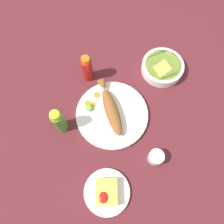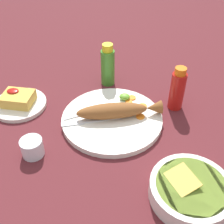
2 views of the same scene
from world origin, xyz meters
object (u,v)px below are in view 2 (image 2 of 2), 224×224
at_px(fork_near, 87,122).
at_px(side_plate_fries, 20,104).
at_px(salt_cup, 32,148).
at_px(fried_fish, 118,111).
at_px(guacamole_bowl, 190,190).
at_px(hot_sauce_bottle_red, 177,90).
at_px(fork_far, 87,112).
at_px(hot_sauce_bottle_green, 108,66).
at_px(main_plate, 112,119).

distance_m(fork_near, side_plate_fries, 0.26).
bearing_deg(salt_cup, fried_fish, -140.04).
bearing_deg(guacamole_bowl, fork_near, -34.64).
xyz_separation_m(fried_fish, hot_sauce_bottle_red, (-0.18, -0.10, 0.03)).
distance_m(hot_sauce_bottle_red, salt_cup, 0.49).
distance_m(fork_far, hot_sauce_bottle_green, 0.22).
bearing_deg(fried_fish, side_plate_fries, -20.05).
distance_m(fork_near, salt_cup, 0.18).
bearing_deg(fork_far, hot_sauce_bottle_green, -131.23).
xyz_separation_m(main_plate, hot_sauce_bottle_red, (-0.20, -0.11, 0.06)).
height_order(fork_near, side_plate_fries, fork_near).
height_order(fried_fish, salt_cup, fried_fish).
height_order(salt_cup, guacamole_bowl, guacamole_bowl).
xyz_separation_m(hot_sauce_bottle_green, side_plate_fries, (0.27, 0.19, -0.07)).
relative_size(fork_far, hot_sauce_bottle_green, 1.02).
distance_m(hot_sauce_bottle_red, side_plate_fries, 0.53).
xyz_separation_m(fried_fish, hot_sauce_bottle_green, (0.07, -0.21, 0.03)).
relative_size(fried_fish, side_plate_fries, 1.51).
bearing_deg(main_plate, fork_far, -5.38).
bearing_deg(main_plate, side_plate_fries, -4.77).
relative_size(fork_far, side_plate_fries, 0.91).
distance_m(main_plate, guacamole_bowl, 0.34).
bearing_deg(hot_sauce_bottle_red, guacamole_bowl, 94.96).
distance_m(fork_near, hot_sauce_bottle_green, 0.26).
height_order(hot_sauce_bottle_red, side_plate_fries, hot_sauce_bottle_red).
relative_size(main_plate, hot_sauce_bottle_red, 2.10).
xyz_separation_m(side_plate_fries, guacamole_bowl, (-0.55, 0.27, 0.02)).
distance_m(fried_fish, salt_cup, 0.28).
height_order(fork_near, guacamole_bowl, guacamole_bowl).
height_order(main_plate, fork_near, fork_near).
bearing_deg(side_plate_fries, fork_near, 165.71).
bearing_deg(side_plate_fries, fork_far, 175.44).
relative_size(fried_fish, hot_sauce_bottle_green, 1.70).
distance_m(fork_far, guacamole_bowl, 0.40).
relative_size(fork_near, fork_far, 1.09).
height_order(main_plate, side_plate_fries, main_plate).
xyz_separation_m(main_plate, fork_far, (0.08, -0.01, 0.01)).
xyz_separation_m(fork_far, hot_sauce_bottle_green, (-0.03, -0.21, 0.05)).
bearing_deg(fried_fish, hot_sauce_bottle_green, -88.57).
distance_m(hot_sauce_bottle_red, guacamole_bowl, 0.36).
xyz_separation_m(fried_fish, guacamole_bowl, (-0.21, 0.25, -0.02)).
distance_m(fork_far, side_plate_fries, 0.24).
xyz_separation_m(fork_far, guacamole_bowl, (-0.31, 0.25, 0.01)).
height_order(hot_sauce_bottle_green, side_plate_fries, hot_sauce_bottle_green).
distance_m(fried_fish, side_plate_fries, 0.34).
height_order(main_plate, fork_far, fork_far).
height_order(fork_far, hot_sauce_bottle_red, hot_sauce_bottle_red).
relative_size(hot_sauce_bottle_red, salt_cup, 2.44).
distance_m(hot_sauce_bottle_green, salt_cup, 0.42).
xyz_separation_m(fork_far, side_plate_fries, (0.24, -0.02, -0.01)).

